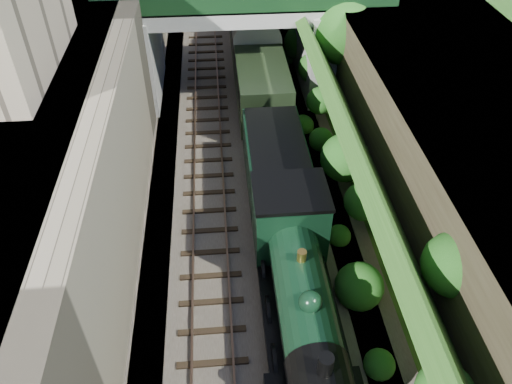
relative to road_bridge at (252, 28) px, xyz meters
name	(u,v)px	position (x,y,z in m)	size (l,w,h in m)	color
trackbed	(242,122)	(-0.94, -4.00, -3.98)	(10.00, 90.00, 0.20)	#473F38
retaining_wall	(138,73)	(-6.44, -4.00, -0.58)	(1.00, 90.00, 7.00)	#756B56
street_plateau_left	(71,76)	(-9.94, -4.00, -0.58)	(6.00, 90.00, 7.00)	#262628
street_plateau_right	(411,68)	(8.56, -4.00, -0.95)	(8.00, 90.00, 6.25)	#262628
embankment_slope	(339,99)	(4.05, -6.34, -1.34)	(4.47, 90.00, 6.36)	#1E4714
track_left	(208,122)	(-2.94, -4.00, -3.83)	(2.50, 90.00, 0.20)	black
track_right	(262,119)	(0.26, -4.00, -3.83)	(2.50, 90.00, 0.20)	black
road_bridge	(252,28)	(0.00, 0.00, 0.00)	(16.00, 6.40, 7.25)	gray
tree	(345,33)	(4.97, -2.44, 0.57)	(3.60, 3.80, 6.60)	black
locomotive	(300,290)	(0.26, -17.79, -2.18)	(3.10, 10.22, 3.83)	black
tender	(276,168)	(0.26, -10.42, -2.46)	(2.70, 6.00, 3.05)	black
coach_front	(254,45)	(0.26, 2.18, -2.03)	(2.90, 18.00, 3.70)	black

